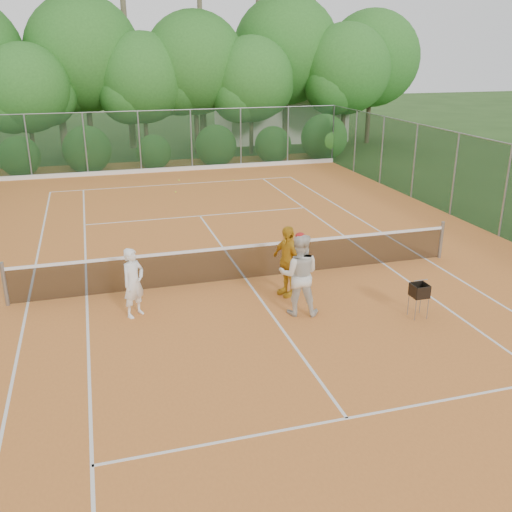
% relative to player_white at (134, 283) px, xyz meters
% --- Properties ---
extents(ground, '(120.00, 120.00, 0.00)m').
position_rel_player_white_xyz_m(ground, '(3.02, 1.42, -0.84)').
color(ground, '#274619').
rests_on(ground, ground).
extents(clay_court, '(18.00, 36.00, 0.02)m').
position_rel_player_white_xyz_m(clay_court, '(3.02, 1.42, -0.83)').
color(clay_court, orange).
rests_on(clay_court, ground).
extents(club_building, '(8.00, 5.00, 3.00)m').
position_rel_player_white_xyz_m(club_building, '(12.02, 25.42, 0.66)').
color(club_building, beige).
rests_on(club_building, ground).
extents(tennis_net, '(11.97, 0.10, 1.10)m').
position_rel_player_white_xyz_m(tennis_net, '(3.02, 1.42, -0.30)').
color(tennis_net, gray).
rests_on(tennis_net, clay_court).
extents(player_white, '(0.71, 0.68, 1.63)m').
position_rel_player_white_xyz_m(player_white, '(0.00, 0.00, 0.00)').
color(player_white, white).
rests_on(player_white, clay_court).
extents(player_center_grp, '(1.14, 1.02, 1.97)m').
position_rel_player_white_xyz_m(player_center_grp, '(3.65, -0.94, 0.16)').
color(player_center_grp, silver).
rests_on(player_center_grp, clay_court).
extents(player_yellow, '(0.76, 1.13, 1.79)m').
position_rel_player_white_xyz_m(player_yellow, '(3.75, 0.15, 0.08)').
color(player_yellow, gold).
rests_on(player_yellow, clay_court).
extents(ball_hopper, '(0.35, 0.35, 0.81)m').
position_rel_player_white_xyz_m(ball_hopper, '(6.21, -1.89, -0.18)').
color(ball_hopper, gray).
rests_on(ball_hopper, clay_court).
extents(stray_ball_a, '(0.07, 0.07, 0.07)m').
position_rel_player_white_xyz_m(stray_ball_a, '(3.22, 13.96, -0.78)').
color(stray_ball_a, '#CBE836').
rests_on(stray_ball_a, clay_court).
extents(stray_ball_b, '(0.07, 0.07, 0.07)m').
position_rel_player_white_xyz_m(stray_ball_b, '(5.66, 13.24, -0.78)').
color(stray_ball_b, yellow).
rests_on(stray_ball_b, clay_court).
extents(stray_ball_c, '(0.07, 0.07, 0.07)m').
position_rel_player_white_xyz_m(stray_ball_c, '(2.73, 11.71, -0.78)').
color(stray_ball_c, '#CDE134').
rests_on(stray_ball_c, clay_court).
extents(court_markings, '(11.03, 23.83, 0.01)m').
position_rel_player_white_xyz_m(court_markings, '(3.02, 1.42, -0.81)').
color(court_markings, white).
rests_on(court_markings, clay_court).
extents(fence_back, '(18.07, 0.07, 3.00)m').
position_rel_player_white_xyz_m(fence_back, '(3.02, 16.42, 0.68)').
color(fence_back, '#19381E').
rests_on(fence_back, clay_court).
extents(tropical_treeline, '(32.10, 8.49, 15.03)m').
position_rel_player_white_xyz_m(tropical_treeline, '(4.46, 21.65, 4.28)').
color(tropical_treeline, brown).
rests_on(tropical_treeline, ground).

